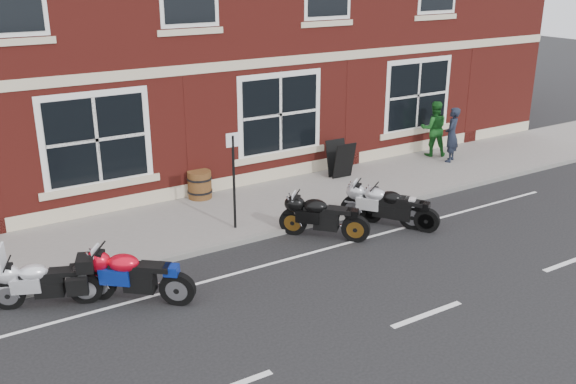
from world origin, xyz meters
The scene contains 13 objects.
ground centered at (0.00, 0.00, 0.00)m, with size 80.00×80.00×0.00m, color black.
sidewalk centered at (0.00, 3.00, 0.06)m, with size 30.00×3.00×0.12m, color slate.
kerb centered at (0.00, 1.42, 0.06)m, with size 30.00×0.16×0.12m, color slate.
moto_touring_silver centered at (-5.66, 0.89, 0.52)m, with size 1.83×0.86×1.27m.
moto_sport_red centered at (-4.20, 0.17, 0.56)m, with size 1.74×1.50×0.97m.
moto_sport_black centered at (0.34, 0.76, 0.54)m, with size 1.49×1.63×0.93m.
moto_sport_silver centered at (1.97, 0.67, 0.53)m, with size 1.31×1.73×0.92m.
moto_naked_black centered at (2.20, 0.36, 0.50)m, with size 1.12×1.73×0.88m.
pedestrian_left centered at (6.80, 3.23, 0.95)m, with size 0.61×0.40×1.67m, color black.
pedestrian_right centered at (6.78, 3.98, 0.98)m, with size 0.84×0.65×1.73m, color #19581D.
a_board_sign centered at (3.04, 3.78, 0.64)m, with size 0.62×0.42×1.04m, color black, non-canonical shape.
barrel_planter centered at (-1.05, 4.30, 0.48)m, with size 0.64×0.64×0.71m.
parking_sign centered at (-1.20, 2.05, 1.42)m, with size 0.32×0.06×2.24m.
Camera 1 is at (-7.33, -10.15, 5.89)m, focal length 40.00 mm.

